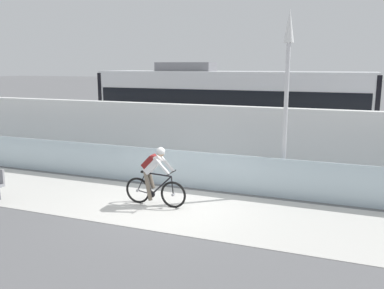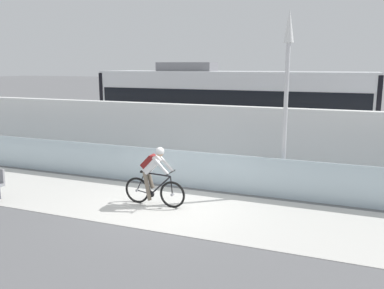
% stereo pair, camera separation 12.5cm
% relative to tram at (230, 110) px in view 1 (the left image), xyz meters
% --- Properties ---
extents(ground_plane, '(200.00, 200.00, 0.00)m').
position_rel_tram_xyz_m(ground_plane, '(0.27, -6.85, -1.89)').
color(ground_plane, slate).
extents(bike_path_deck, '(32.00, 3.20, 0.01)m').
position_rel_tram_xyz_m(bike_path_deck, '(0.27, -6.85, -1.89)').
color(bike_path_deck, silver).
rests_on(bike_path_deck, ground).
extents(glass_parapet, '(32.00, 0.05, 1.14)m').
position_rel_tram_xyz_m(glass_parapet, '(0.27, -5.00, -1.32)').
color(glass_parapet, silver).
rests_on(glass_parapet, ground).
extents(concrete_barrier_wall, '(32.00, 0.36, 2.38)m').
position_rel_tram_xyz_m(concrete_barrier_wall, '(0.27, -3.20, -0.70)').
color(concrete_barrier_wall, white).
rests_on(concrete_barrier_wall, ground).
extents(tram_rail_near, '(32.00, 0.08, 0.01)m').
position_rel_tram_xyz_m(tram_rail_near, '(0.27, -0.72, -1.89)').
color(tram_rail_near, '#595654').
rests_on(tram_rail_near, ground).
extents(tram_rail_far, '(32.00, 0.08, 0.01)m').
position_rel_tram_xyz_m(tram_rail_far, '(0.27, 0.72, -1.89)').
color(tram_rail_far, '#595654').
rests_on(tram_rail_far, ground).
extents(tram, '(11.06, 2.54, 3.81)m').
position_rel_tram_xyz_m(tram, '(0.00, 0.00, 0.00)').
color(tram, silver).
rests_on(tram, ground).
extents(cyclist_on_bike, '(1.77, 0.58, 1.61)m').
position_rel_tram_xyz_m(cyclist_on_bike, '(-0.10, -6.85, -1.09)').
color(cyclist_on_bike, black).
rests_on(cyclist_on_bike, ground).
extents(lamp_post_antenna, '(0.28, 0.28, 5.20)m').
position_rel_tram_xyz_m(lamp_post_antenna, '(2.94, -4.70, 1.40)').
color(lamp_post_antenna, gray).
rests_on(lamp_post_antenna, ground).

